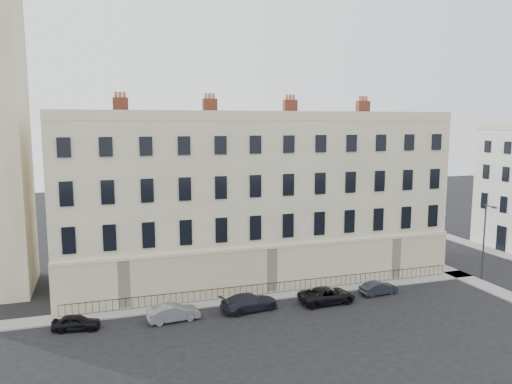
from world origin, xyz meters
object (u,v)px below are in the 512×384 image
Objects in this scene: car_b at (173,313)px; car_c at (249,302)px; car_e at (328,293)px; car_f at (378,288)px; car_a at (76,322)px; car_d at (327,295)px; streetlamp at (485,238)px.

car_b is 6.08m from car_c.
car_e is 4.74m from car_f.
car_d is at bearing -82.37° from car_a.
car_e reaches higher than car_a.
car_c is (12.99, -0.22, 0.11)m from car_a.
streetlamp reaches higher than car_f.
car_d is 1.40× the size of car_f.
car_b is (6.91, -0.47, 0.07)m from car_a.
streetlamp is (29.42, 0.90, 3.40)m from car_b.
streetlamp is (16.75, 1.04, 3.38)m from car_d.
car_d reaches higher than car_a.
car_b is 1.15× the size of car_e.
car_a is 20.05m from car_e.
car_a is 0.98× the size of car_e.
car_b is 1.15× the size of car_f.
car_e is (13.14, 0.56, -0.06)m from car_b.
car_a is at bearing 86.43° from car_d.
car_b is at bearing 170.61° from streetlamp.
car_b is 0.83× the size of car_c.
streetlamp is at bearing -91.51° from car_e.
car_a is at bearing 84.35° from car_f.
car_d is 0.84m from car_e.
car_b is at bearing 89.75° from car_e.
car_e is at bearing -96.16° from car_c.
car_f is 0.47× the size of streetlamp.
car_d is 5.23m from car_f.
car_c is 0.99× the size of car_d.
car_b is at bearing 87.60° from car_d.
car_f is at bearing -85.95° from car_d.
car_d is (6.60, -0.39, -0.02)m from car_c.
car_b is 13.15m from car_e.
streetlamp reaches higher than car_d.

